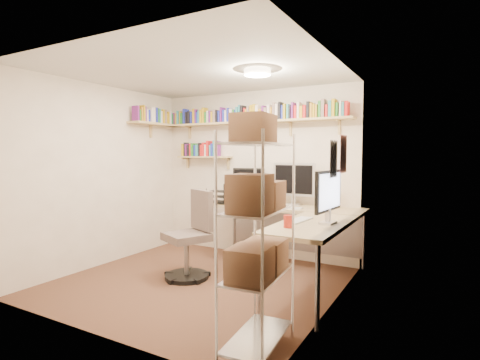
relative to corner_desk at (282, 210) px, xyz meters
name	(u,v)px	position (x,y,z in m)	size (l,w,h in m)	color
ground	(198,282)	(-0.70, -0.94, -0.81)	(3.20, 3.20, 0.00)	#4A2B20
room_shell	(197,154)	(-0.70, -0.94, 0.74)	(3.24, 3.04, 2.52)	beige
wall_shelves	(223,123)	(-1.13, 0.36, 1.21)	(3.12, 1.09, 0.80)	tan
corner_desk	(282,210)	(0.00, 0.00, 0.00)	(2.19, 2.14, 1.42)	tan
office_chair	(191,241)	(-0.88, -0.83, -0.35)	(0.64, 0.65, 1.09)	black
wire_rack	(257,217)	(0.66, -2.06, 0.26)	(0.43, 0.77, 1.84)	silver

